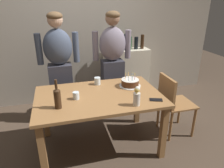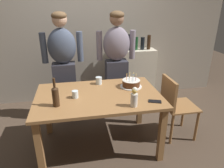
{
  "view_description": "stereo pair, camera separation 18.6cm",
  "coord_description": "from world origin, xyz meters",
  "px_view_note": "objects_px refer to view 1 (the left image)",
  "views": [
    {
      "loc": [
        -0.44,
        -2.21,
        1.81
      ],
      "look_at": [
        0.18,
        0.06,
        0.84
      ],
      "focal_mm": 33.07,
      "sensor_mm": 36.0,
      "label": 1
    },
    {
      "loc": [
        -0.26,
        -2.25,
        1.81
      ],
      "look_at": [
        0.18,
        0.06,
        0.84
      ],
      "focal_mm": 33.07,
      "sensor_mm": 36.0,
      "label": 2
    }
  ],
  "objects_px": {
    "water_glass_far": "(76,96)",
    "person_woman_cardigan": "(112,63)",
    "cell_phone": "(156,100)",
    "birthday_cake": "(130,83)",
    "flower_vase": "(137,96)",
    "person_man_bearded": "(60,67)",
    "dining_chair": "(172,101)",
    "wine_bottle": "(57,98)",
    "water_glass_near": "(97,81)"
  },
  "relations": [
    {
      "from": "birthday_cake",
      "to": "flower_vase",
      "type": "xyz_separation_m",
      "value": [
        -0.11,
        -0.51,
        0.06
      ]
    },
    {
      "from": "flower_vase",
      "to": "wine_bottle",
      "type": "bearing_deg",
      "value": 168.93
    },
    {
      "from": "water_glass_far",
      "to": "person_woman_cardigan",
      "type": "xyz_separation_m",
      "value": [
        0.67,
        0.84,
        0.09
      ]
    },
    {
      "from": "water_glass_near",
      "to": "dining_chair",
      "type": "xyz_separation_m",
      "value": [
        0.98,
        -0.31,
        -0.27
      ]
    },
    {
      "from": "wine_bottle",
      "to": "dining_chair",
      "type": "relative_size",
      "value": 0.37
    },
    {
      "from": "water_glass_near",
      "to": "dining_chair",
      "type": "relative_size",
      "value": 0.11
    },
    {
      "from": "birthday_cake",
      "to": "dining_chair",
      "type": "bearing_deg",
      "value": -13.48
    },
    {
      "from": "water_glass_far",
      "to": "wine_bottle",
      "type": "distance_m",
      "value": 0.27
    },
    {
      "from": "water_glass_far",
      "to": "water_glass_near",
      "type": "bearing_deg",
      "value": 48.57
    },
    {
      "from": "flower_vase",
      "to": "dining_chair",
      "type": "distance_m",
      "value": 0.85
    },
    {
      "from": "cell_phone",
      "to": "dining_chair",
      "type": "height_order",
      "value": "dining_chair"
    },
    {
      "from": "person_woman_cardigan",
      "to": "wine_bottle",
      "type": "bearing_deg",
      "value": 49.0
    },
    {
      "from": "water_glass_near",
      "to": "cell_phone",
      "type": "bearing_deg",
      "value": -49.1
    },
    {
      "from": "birthday_cake",
      "to": "water_glass_far",
      "type": "distance_m",
      "value": 0.75
    },
    {
      "from": "person_man_bearded",
      "to": "person_woman_cardigan",
      "type": "relative_size",
      "value": 1.0
    },
    {
      "from": "birthday_cake",
      "to": "wine_bottle",
      "type": "bearing_deg",
      "value": -159.24
    },
    {
      "from": "wine_bottle",
      "to": "cell_phone",
      "type": "relative_size",
      "value": 2.24
    },
    {
      "from": "flower_vase",
      "to": "dining_chair",
      "type": "height_order",
      "value": "flower_vase"
    },
    {
      "from": "cell_phone",
      "to": "flower_vase",
      "type": "height_order",
      "value": "flower_vase"
    },
    {
      "from": "birthday_cake",
      "to": "person_woman_cardigan",
      "type": "height_order",
      "value": "person_woman_cardigan"
    },
    {
      "from": "water_glass_near",
      "to": "person_man_bearded",
      "type": "bearing_deg",
      "value": 134.71
    },
    {
      "from": "water_glass_far",
      "to": "wine_bottle",
      "type": "bearing_deg",
      "value": -141.72
    },
    {
      "from": "birthday_cake",
      "to": "water_glass_far",
      "type": "xyz_separation_m",
      "value": [
        -0.73,
        -0.19,
        -0.0
      ]
    },
    {
      "from": "water_glass_near",
      "to": "birthday_cake",
      "type": "bearing_deg",
      "value": -23.69
    },
    {
      "from": "wine_bottle",
      "to": "person_man_bearded",
      "type": "xyz_separation_m",
      "value": [
        0.06,
        1.0,
        0.01
      ]
    },
    {
      "from": "water_glass_near",
      "to": "flower_vase",
      "type": "xyz_separation_m",
      "value": [
        0.29,
        -0.69,
        0.06
      ]
    },
    {
      "from": "water_glass_far",
      "to": "flower_vase",
      "type": "xyz_separation_m",
      "value": [
        0.62,
        -0.32,
        0.06
      ]
    },
    {
      "from": "birthday_cake",
      "to": "person_woman_cardigan",
      "type": "bearing_deg",
      "value": 95.34
    },
    {
      "from": "cell_phone",
      "to": "flower_vase",
      "type": "relative_size",
      "value": 0.65
    },
    {
      "from": "wine_bottle",
      "to": "dining_chair",
      "type": "bearing_deg",
      "value": 8.17
    },
    {
      "from": "cell_phone",
      "to": "birthday_cake",
      "type": "bearing_deg",
      "value": 128.32
    },
    {
      "from": "wine_bottle",
      "to": "flower_vase",
      "type": "relative_size",
      "value": 1.46
    },
    {
      "from": "birthday_cake",
      "to": "person_man_bearded",
      "type": "height_order",
      "value": "person_man_bearded"
    },
    {
      "from": "person_man_bearded",
      "to": "person_woman_cardigan",
      "type": "height_order",
      "value": "same"
    },
    {
      "from": "person_man_bearded",
      "to": "dining_chair",
      "type": "height_order",
      "value": "person_man_bearded"
    },
    {
      "from": "water_glass_near",
      "to": "flower_vase",
      "type": "relative_size",
      "value": 0.45
    },
    {
      "from": "wine_bottle",
      "to": "birthday_cake",
      "type": "bearing_deg",
      "value": 20.76
    },
    {
      "from": "water_glass_far",
      "to": "flower_vase",
      "type": "bearing_deg",
      "value": -27.61
    },
    {
      "from": "cell_phone",
      "to": "dining_chair",
      "type": "xyz_separation_m",
      "value": [
        0.42,
        0.32,
        -0.23
      ]
    },
    {
      "from": "birthday_cake",
      "to": "wine_bottle",
      "type": "distance_m",
      "value": 1.0
    },
    {
      "from": "person_woman_cardigan",
      "to": "cell_phone",
      "type": "bearing_deg",
      "value": 100.73
    },
    {
      "from": "water_glass_far",
      "to": "dining_chair",
      "type": "xyz_separation_m",
      "value": [
        1.3,
        0.05,
        -0.27
      ]
    },
    {
      "from": "water_glass_near",
      "to": "flower_vase",
      "type": "distance_m",
      "value": 0.75
    },
    {
      "from": "flower_vase",
      "to": "water_glass_near",
      "type": "bearing_deg",
      "value": 112.84
    },
    {
      "from": "wine_bottle",
      "to": "water_glass_far",
      "type": "bearing_deg",
      "value": 38.28
    },
    {
      "from": "birthday_cake",
      "to": "water_glass_near",
      "type": "height_order",
      "value": "birthday_cake"
    },
    {
      "from": "flower_vase",
      "to": "person_man_bearded",
      "type": "relative_size",
      "value": 0.13
    },
    {
      "from": "person_man_bearded",
      "to": "dining_chair",
      "type": "relative_size",
      "value": 1.9
    },
    {
      "from": "birthday_cake",
      "to": "person_man_bearded",
      "type": "bearing_deg",
      "value": 143.28
    },
    {
      "from": "flower_vase",
      "to": "cell_phone",
      "type": "bearing_deg",
      "value": 11.42
    }
  ]
}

